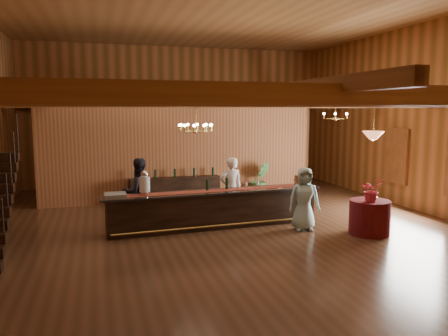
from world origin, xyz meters
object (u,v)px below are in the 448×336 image
object	(u,v)px
raffle_drum	(301,179)
floor_plant	(260,180)
chandelier_left	(196,127)
pendant_lamp	(373,135)
bartender	(231,188)
backbar_shelf	(175,190)
round_table	(369,217)
beverage_dispenser	(145,183)
chandelier_right	(335,116)
guest	(304,199)
tasting_bar	(215,209)
staff_second	(138,192)

from	to	relation	value
raffle_drum	floor_plant	size ratio (longest dim) A/B	0.27
chandelier_left	pendant_lamp	world-z (taller)	same
bartender	floor_plant	distance (m)	3.16
backbar_shelf	floor_plant	xyz separation A→B (m)	(2.92, -0.07, 0.21)
round_table	pendant_lamp	size ratio (longest dim) A/B	1.07
raffle_drum	chandelier_left	size ratio (longest dim) A/B	0.43
raffle_drum	chandelier_left	world-z (taller)	chandelier_left
round_table	floor_plant	xyz separation A→B (m)	(-0.97, 4.89, 0.21)
beverage_dispenser	chandelier_right	distance (m)	6.16
pendant_lamp	guest	size ratio (longest dim) A/B	0.57
beverage_dispenser	tasting_bar	bearing A→B (deg)	1.43
beverage_dispenser	backbar_shelf	distance (m)	3.70
round_table	guest	bearing A→B (deg)	150.16
raffle_drum	bartender	bearing A→B (deg)	161.51
chandelier_right	floor_plant	world-z (taller)	chandelier_right
bartender	guest	distance (m)	2.11
raffle_drum	bartender	xyz separation A→B (m)	(-1.80, 0.60, -0.26)
chandelier_right	guest	xyz separation A→B (m)	(-1.98, -2.03, -2.03)
beverage_dispenser	staff_second	size ratio (longest dim) A/B	0.34
floor_plant	chandelier_right	bearing A→B (deg)	-52.57
bartender	tasting_bar	bearing A→B (deg)	43.78
raffle_drum	chandelier_right	bearing A→B (deg)	33.68
backbar_shelf	pendant_lamp	world-z (taller)	pendant_lamp
guest	raffle_drum	bearing A→B (deg)	82.82
bartender	staff_second	distance (m)	2.50
raffle_drum	pendant_lamp	size ratio (longest dim) A/B	0.38
bartender	chandelier_right	bearing A→B (deg)	-175.28
chandelier_right	staff_second	bearing A→B (deg)	-175.77
staff_second	raffle_drum	bearing A→B (deg)	155.87
raffle_drum	staff_second	world-z (taller)	staff_second
tasting_bar	guest	bearing A→B (deg)	-25.57
round_table	chandelier_right	xyz separation A→B (m)	(0.62, 2.81, 2.41)
chandelier_left	staff_second	world-z (taller)	chandelier_left
beverage_dispenser	round_table	size ratio (longest dim) A/B	0.62
beverage_dispenser	chandelier_right	bearing A→B (deg)	11.70
chandelier_right	floor_plant	size ratio (longest dim) A/B	0.64
beverage_dispenser	pendant_lamp	world-z (taller)	pendant_lamp
beverage_dispenser	round_table	world-z (taller)	beverage_dispenser
round_table	chandelier_left	bearing A→B (deg)	164.17
round_table	staff_second	world-z (taller)	staff_second
chandelier_right	bartender	size ratio (longest dim) A/B	0.46
round_table	pendant_lamp	bearing A→B (deg)	0.00
chandelier_right	round_table	bearing A→B (deg)	-102.50
tasting_bar	staff_second	distance (m)	2.04
chandelier_left	staff_second	xyz separation A→B (m)	(-1.26, 1.23, -1.71)
beverage_dispenser	floor_plant	size ratio (longest dim) A/B	0.48
chandelier_left	floor_plant	distance (m)	5.22
backbar_shelf	chandelier_right	distance (m)	5.55
raffle_drum	backbar_shelf	world-z (taller)	raffle_drum
round_table	bartender	size ratio (longest dim) A/B	0.56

